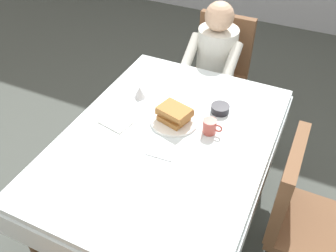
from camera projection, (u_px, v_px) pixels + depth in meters
ground_plane at (166, 217)px, 2.48m from camera, size 14.00×14.00×0.00m
dining_table_main at (166, 150)px, 2.05m from camera, size 1.12×1.52×0.74m
chair_diner at (219, 66)px, 2.95m from camera, size 0.44×0.45×0.93m
diner_person at (215, 60)px, 2.75m from camera, size 0.40×0.43×1.12m
chair_right_side at (299, 210)px, 1.88m from camera, size 0.45×0.44×0.93m
plate_breakfast at (174, 121)px, 2.09m from camera, size 0.28×0.28×0.02m
breakfast_stack at (174, 113)px, 2.05m from camera, size 0.21×0.18×0.09m
cup_coffee at (210, 127)px, 2.00m from camera, size 0.11×0.08×0.08m
bowl_butter at (220, 109)px, 2.15m from camera, size 0.11×0.11×0.04m
syrup_pitcher at (140, 92)px, 2.25m from camera, size 0.08×0.08×0.07m
fork_left_of_plate at (144, 114)px, 2.14m from camera, size 0.03×0.18×0.00m
knife_right_of_plate at (203, 133)px, 2.02m from camera, size 0.01×0.20×0.00m
spoon_near_edge at (159, 157)px, 1.88m from camera, size 0.15×0.02×0.00m
napkin_folded at (116, 122)px, 2.09m from camera, size 0.19×0.15×0.01m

